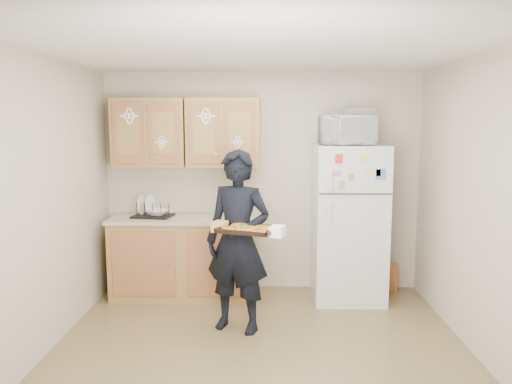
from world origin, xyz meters
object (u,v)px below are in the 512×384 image
(baking_tray, at_px, (248,230))
(microwave, at_px, (347,130))
(refrigerator, at_px, (349,223))
(dish_rack, at_px, (153,209))
(person, at_px, (238,241))

(baking_tray, distance_m, microwave, 1.72)
(refrigerator, relative_size, dish_rack, 4.09)
(dish_rack, bearing_deg, microwave, -2.68)
(refrigerator, height_order, baking_tray, refrigerator)
(baking_tray, distance_m, dish_rack, 1.63)
(refrigerator, bearing_deg, dish_rack, 178.71)
(microwave, bearing_deg, baking_tray, -136.08)
(person, distance_m, baking_tray, 0.34)
(person, xyz_separation_m, baking_tray, (0.10, -0.28, 0.17))
(baking_tray, bearing_deg, microwave, 67.77)
(person, xyz_separation_m, microwave, (1.11, 0.83, 1.01))
(person, height_order, dish_rack, person)
(dish_rack, bearing_deg, baking_tray, -47.65)
(dish_rack, bearing_deg, refrigerator, -1.29)
(refrigerator, distance_m, baking_tray, 1.58)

